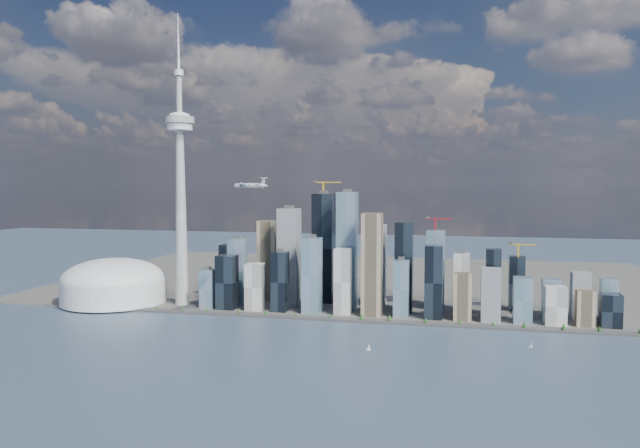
% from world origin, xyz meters
% --- Properties ---
extents(ground, '(4000.00, 4000.00, 0.00)m').
position_xyz_m(ground, '(0.00, 0.00, 0.00)').
color(ground, '#2D3F50').
rests_on(ground, ground).
extents(seawall, '(1100.00, 22.00, 4.00)m').
position_xyz_m(seawall, '(0.00, 250.00, 2.00)').
color(seawall, '#383838').
rests_on(seawall, ground).
extents(land, '(1400.00, 900.00, 3.00)m').
position_xyz_m(land, '(0.00, 700.00, 1.50)').
color(land, '#4C4C47').
rests_on(land, ground).
extents(shoreline_trees, '(960.53, 7.20, 8.80)m').
position_xyz_m(shoreline_trees, '(0.00, 250.00, 8.78)').
color(shoreline_trees, '#3F2D1E').
rests_on(shoreline_trees, seawall).
extents(skyscraper_cluster, '(736.00, 142.00, 238.48)m').
position_xyz_m(skyscraper_cluster, '(59.62, 336.82, 73.58)').
color(skyscraper_cluster, black).
rests_on(skyscraper_cluster, land).
extents(needle_tower, '(56.00, 56.00, 550.50)m').
position_xyz_m(needle_tower, '(-300.00, 310.00, 235.84)').
color(needle_tower, gray).
rests_on(needle_tower, land).
extents(dome_stadium, '(200.00, 200.00, 86.00)m').
position_xyz_m(dome_stadium, '(-440.00, 300.00, 39.44)').
color(dome_stadium, silver).
rests_on(dome_stadium, land).
extents(airplane, '(65.51, 58.41, 16.18)m').
position_xyz_m(airplane, '(-108.27, 161.77, 233.26)').
color(airplane, silver).
rests_on(airplane, ground).
extents(sailboat_west, '(6.97, 2.46, 9.63)m').
position_xyz_m(sailboat_west, '(97.28, 74.25, 3.09)').
color(sailboat_west, white).
rests_on(sailboat_west, ground).
extents(sailboat_east, '(5.93, 3.55, 8.44)m').
position_xyz_m(sailboat_east, '(324.03, 141.64, 2.71)').
color(sailboat_east, white).
rests_on(sailboat_east, ground).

